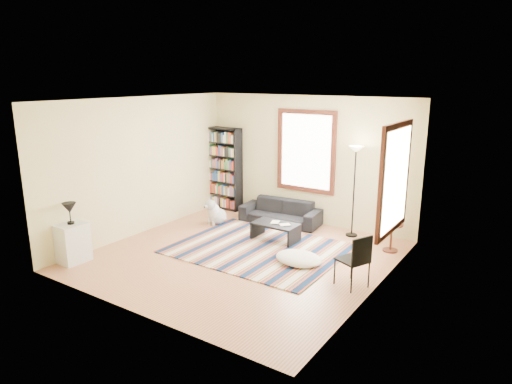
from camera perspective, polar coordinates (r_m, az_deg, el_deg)
The scene contains 21 objects.
floor at distance 8.45m, azimuth -1.90°, elevation -8.29°, with size 5.00×5.00×0.10m, color tan.
ceiling at distance 7.81m, azimuth -2.08°, elevation 11.77°, with size 5.00×5.00×0.10m, color white.
wall_back at distance 10.14m, azimuth 6.45°, elevation 4.03°, with size 5.00×0.10×2.80m, color beige.
wall_front at distance 6.18m, azimuth -15.90°, elevation -3.12°, with size 5.00×0.10×2.80m, color beige.
wall_left at distance 9.68m, azimuth -14.37°, elevation 3.18°, with size 0.10×5.00×2.80m, color beige.
wall_right at distance 6.88m, azimuth 15.56°, elevation -1.35°, with size 0.10×5.00×2.80m, color beige.
window_back at distance 10.04m, azimuth 6.27°, elevation 5.08°, with size 1.20×0.06×1.60m, color white.
window_right at distance 7.60m, azimuth 17.01°, elevation 1.57°, with size 0.06×1.20×1.60m, color white.
rug at distance 8.74m, azimuth 0.33°, elevation -7.07°, with size 3.08×2.46×0.02m, color #0C1E3C.
sofa at distance 10.16m, azimuth 3.08°, elevation -2.51°, with size 0.69×1.78×0.52m, color black.
bookshelf at distance 11.16m, azimuth -4.00°, elevation 2.94°, with size 0.90×0.30×2.00m, color black.
coffee_table at distance 9.12m, azimuth 2.46°, elevation -5.00°, with size 0.90×0.50×0.36m, color black.
book_a at distance 9.11m, azimuth 1.93°, elevation -3.76°, with size 0.21×0.16×0.02m, color beige.
book_b at distance 9.03m, azimuth 3.45°, elevation -3.96°, with size 0.15×0.21×0.02m, color beige.
floor_cushion at distance 8.07m, azimuth 5.35°, elevation -8.25°, with size 0.85×0.64×0.21m, color beige.
floor_lamp at distance 9.37m, azimuth 12.13°, elevation 0.01°, with size 0.30×0.30×1.86m, color black, non-canonical shape.
side_table at distance 8.91m, azimuth 16.53°, elevation -5.47°, with size 0.40×0.40×0.54m, color #441911.
folding_chair at distance 7.28m, azimuth 11.94°, elevation -8.33°, with size 0.42×0.40×0.86m, color black.
white_cabinet at distance 8.67m, azimuth -21.91°, elevation -5.92°, with size 0.38×0.50×0.70m, color silver.
table_lamp at distance 8.51m, azimuth -22.24°, elevation -2.50°, with size 0.24×0.24×0.38m, color black, non-canonical shape.
dog at distance 10.12m, azimuth -4.86°, elevation -2.40°, with size 0.42×0.59×0.59m, color silver, non-canonical shape.
Camera 1 is at (4.55, -6.33, 3.19)m, focal length 32.00 mm.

